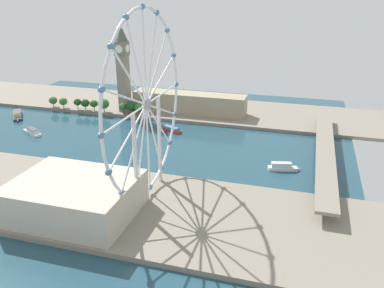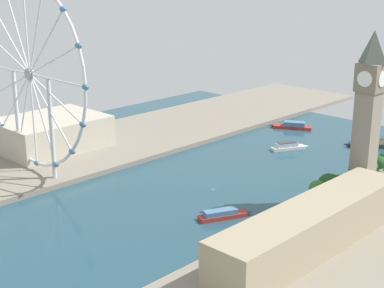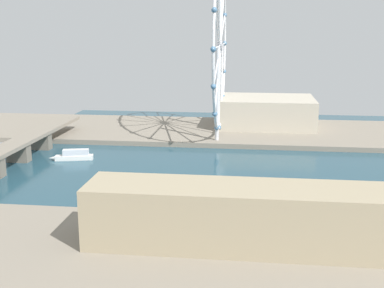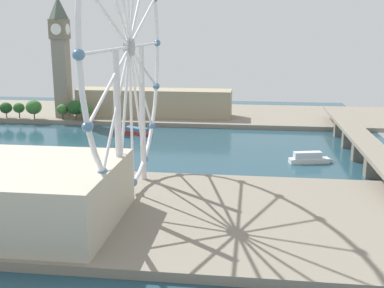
# 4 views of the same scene
# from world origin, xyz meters

# --- Properties ---
(ground_plane) EXTENTS (375.67, 375.67, 0.00)m
(ground_plane) POSITION_xyz_m (0.00, 0.00, 0.00)
(ground_plane) COLOR #234756
(riverbank_left) EXTENTS (90.00, 520.00, 3.00)m
(riverbank_left) POSITION_xyz_m (-102.83, 0.00, 1.50)
(riverbank_left) COLOR gray
(riverbank_left) RESTS_ON ground_plane
(clock_tower) EXTENTS (12.65, 12.65, 86.11)m
(clock_tower) POSITION_xyz_m (-72.64, -32.73, 47.95)
(clock_tower) COLOR gray
(clock_tower) RESTS_ON riverbank_left
(parliament_block) EXTENTS (22.00, 114.90, 19.84)m
(parliament_block) POSITION_xyz_m (-85.33, 32.72, 12.92)
(parliament_block) COLOR tan
(parliament_block) RESTS_ON riverbank_left
(tree_row_embankment) EXTENTS (11.89, 109.18, 14.11)m
(tree_row_embankment) POSITION_xyz_m (-61.55, -53.68, 11.03)
(tree_row_embankment) COLOR #513823
(tree_row_embankment) RESTS_ON riverbank_left
(ferris_wheel) EXTENTS (110.61, 3.20, 111.65)m
(ferris_wheel) POSITION_xyz_m (86.37, 59.50, 59.30)
(ferris_wheel) COLOR silver
(ferris_wheel) RESTS_ON riverbank_right
(riverside_hall) EXTENTS (52.13, 66.92, 20.12)m
(riverside_hall) POSITION_xyz_m (119.78, 28.25, 13.06)
(riverside_hall) COLOR #BCB29E
(riverside_hall) RESTS_ON riverbank_right
(river_bridge) EXTENTS (187.67, 13.23, 11.39)m
(river_bridge) POSITION_xyz_m (-0.00, 163.71, 8.39)
(river_bridge) COLOR gray
(river_bridge) RESTS_ON ground_plane
(tour_boat_0) EXTENTS (9.68, 24.27, 5.80)m
(tour_boat_0) POSITION_xyz_m (21.98, 135.38, 2.44)
(tour_boat_0) COLOR white
(tour_boat_0) RESTS_ON ground_plane
(tour_boat_1) EXTENTS (15.87, 27.41, 4.54)m
(tour_boat_1) POSITION_xyz_m (-33.45, 30.00, 1.93)
(tour_boat_1) COLOR #B22D28
(tour_boat_1) RESTS_ON ground_plane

